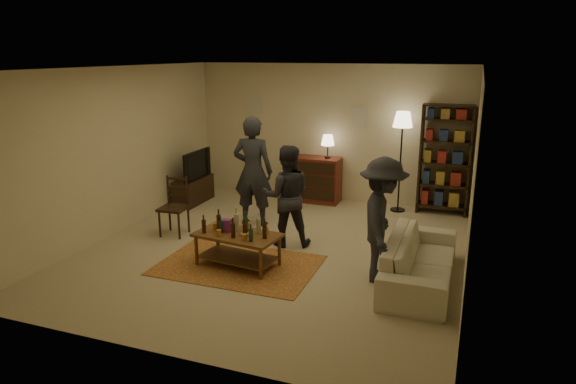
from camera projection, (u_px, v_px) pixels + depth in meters
The scene contains 13 objects.
floor at pixel (274, 249), 7.84m from camera, with size 6.00×6.00×0.00m, color #C6B793.
room_shell at pixel (298, 109), 10.27m from camera, with size 6.00×6.00×6.00m.
rug at pixel (238, 265), 7.25m from camera, with size 2.20×1.50×0.01m, color maroon.
coffee_table at pixel (237, 238), 7.14m from camera, with size 1.24×0.78×0.82m.
dining_chair at pixel (175, 204), 8.39m from camera, with size 0.46×0.46×0.98m.
tv_stand at pixel (193, 184), 10.17m from camera, with size 0.40×1.00×1.06m.
dresser at pixel (315, 178), 10.23m from camera, with size 1.00×0.50×1.36m.
bookshelf at pixel (445, 159), 9.33m from camera, with size 0.90×0.34×2.02m.
floor_lamp at pixel (402, 127), 9.32m from camera, with size 0.36×0.36×1.87m.
sofa at pixel (420, 260), 6.66m from camera, with size 2.08×0.81×0.61m, color beige.
person_left at pixel (253, 171), 8.74m from camera, with size 0.69×0.45×1.89m, color #24252B.
person_right at pixel (287, 196), 7.83m from camera, with size 0.77×0.60×1.58m, color #25252D.
person_by_sofa at pixel (382, 220), 6.59m from camera, with size 1.06×0.61×1.65m, color #292A31.
Camera 1 is at (2.71, -6.80, 2.93)m, focal length 32.00 mm.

